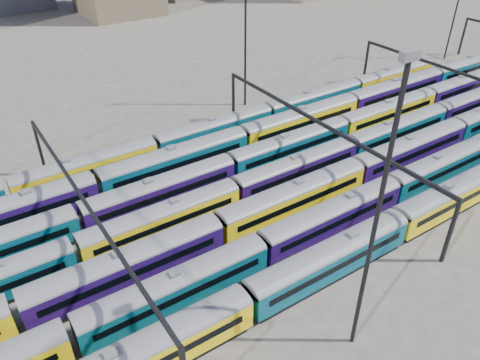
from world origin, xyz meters
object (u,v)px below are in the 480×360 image
rake_1 (262,247)px  rake_2 (218,227)px  rake_0 (455,193)px  mast_2 (378,213)px

rake_1 → rake_2: rake_2 is taller
rake_0 → mast_2: bearing=-163.3°
rake_1 → mast_2: (1.08, -12.00, 11.49)m
rake_1 → rake_2: 5.40m
rake_2 → mast_2: 20.67m
mast_2 → rake_1: bearing=95.1°
rake_1 → mast_2: size_ratio=4.50×
rake_1 → rake_2: bearing=112.2°
rake_0 → rake_2: 28.31m
rake_1 → rake_0: bearing=-11.6°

